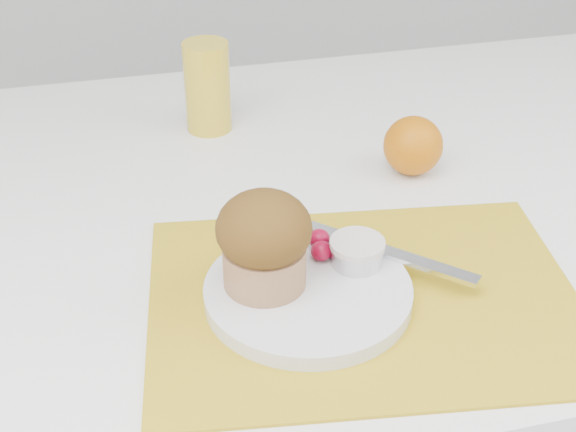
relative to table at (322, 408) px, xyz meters
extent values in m
cube|color=white|center=(0.00, 0.00, 0.00)|extent=(1.20, 0.80, 0.75)
cube|color=gold|center=(-0.03, -0.21, 0.38)|extent=(0.46, 0.36, 0.00)
cylinder|color=silver|center=(-0.08, -0.20, 0.39)|extent=(0.26, 0.26, 0.02)
cylinder|color=silver|center=(-0.03, -0.18, 0.41)|extent=(0.06, 0.06, 0.02)
cylinder|color=silver|center=(-0.03, -0.18, 0.42)|extent=(0.06, 0.06, 0.01)
ellipsoid|color=#610218|center=(-0.05, -0.14, 0.41)|extent=(0.02, 0.02, 0.02)
ellipsoid|color=#610216|center=(-0.06, -0.16, 0.41)|extent=(0.02, 0.02, 0.02)
cube|color=silver|center=(0.01, -0.17, 0.40)|extent=(0.16, 0.16, 0.01)
sphere|color=#C76707|center=(0.11, 0.01, 0.41)|extent=(0.07, 0.07, 0.07)
cylinder|color=yellow|center=(-0.11, 0.19, 0.44)|extent=(0.08, 0.08, 0.12)
cylinder|color=#AC7B53|center=(-0.12, -0.19, 0.42)|extent=(0.09, 0.09, 0.04)
ellipsoid|color=#341F09|center=(-0.12, -0.19, 0.46)|extent=(0.09, 0.09, 0.07)
camera|label=1|loc=(-0.25, -0.79, 0.87)|focal=50.00mm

